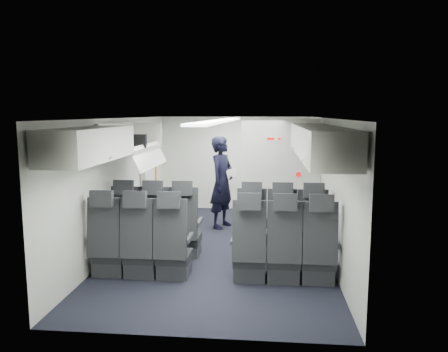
% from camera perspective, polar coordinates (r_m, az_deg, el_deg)
% --- Properties ---
extents(cabin_shell, '(3.41, 6.01, 2.16)m').
position_cam_1_polar(cabin_shell, '(7.17, -0.31, -0.66)').
color(cabin_shell, black).
rests_on(cabin_shell, ground).
extents(seat_row_front, '(3.33, 0.56, 1.24)m').
position_cam_1_polar(seat_row_front, '(6.80, -0.76, -7.36)').
color(seat_row_front, black).
rests_on(seat_row_front, cabin_shell).
extents(seat_row_mid, '(3.33, 0.56, 1.24)m').
position_cam_1_polar(seat_row_mid, '(5.95, -1.72, -9.68)').
color(seat_row_mid, black).
rests_on(seat_row_mid, cabin_shell).
extents(overhead_bin_left_rear, '(0.53, 1.80, 0.40)m').
position_cam_1_polar(overhead_bin_left_rear, '(5.49, -17.26, 3.98)').
color(overhead_bin_left_rear, silver).
rests_on(overhead_bin_left_rear, cabin_shell).
extents(overhead_bin_left_front_open, '(0.64, 1.70, 0.72)m').
position_cam_1_polar(overhead_bin_left_front_open, '(7.15, -12.13, 4.08)').
color(overhead_bin_left_front_open, '#9E9E93').
rests_on(overhead_bin_left_front_open, cabin_shell).
extents(overhead_bin_right_rear, '(0.53, 1.80, 0.40)m').
position_cam_1_polar(overhead_bin_right_rear, '(5.11, 13.19, 3.84)').
color(overhead_bin_right_rear, silver).
rests_on(overhead_bin_right_rear, cabin_shell).
extents(overhead_bin_right_front, '(0.53, 1.70, 0.40)m').
position_cam_1_polar(overhead_bin_right_front, '(6.84, 11.26, 4.96)').
color(overhead_bin_right_front, silver).
rests_on(overhead_bin_right_front, cabin_shell).
extents(bulkhead_partition, '(1.40, 0.15, 2.13)m').
position_cam_1_polar(bulkhead_partition, '(7.94, 7.34, -0.22)').
color(bulkhead_partition, silver).
rests_on(bulkhead_partition, cabin_shell).
extents(galley_unit, '(0.85, 0.52, 1.90)m').
position_cam_1_polar(galley_unit, '(9.85, 6.81, 0.69)').
color(galley_unit, '#939399').
rests_on(galley_unit, cabin_shell).
extents(boarding_door, '(0.12, 1.27, 1.86)m').
position_cam_1_polar(boarding_door, '(9.01, -9.72, -0.04)').
color(boarding_door, silver).
rests_on(boarding_door, cabin_shell).
extents(flight_attendant, '(0.65, 0.77, 1.79)m').
position_cam_1_polar(flight_attendant, '(8.50, -0.25, -0.82)').
color(flight_attendant, black).
rests_on(flight_attendant, ground).
extents(carry_on_bag, '(0.40, 0.31, 0.22)m').
position_cam_1_polar(carry_on_bag, '(7.15, -11.55, 4.46)').
color(carry_on_bag, black).
rests_on(carry_on_bag, overhead_bin_left_front_open).
extents(papers, '(0.19, 0.14, 0.15)m').
position_cam_1_polar(papers, '(8.41, 1.00, 0.39)').
color(papers, white).
rests_on(papers, flight_attendant).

